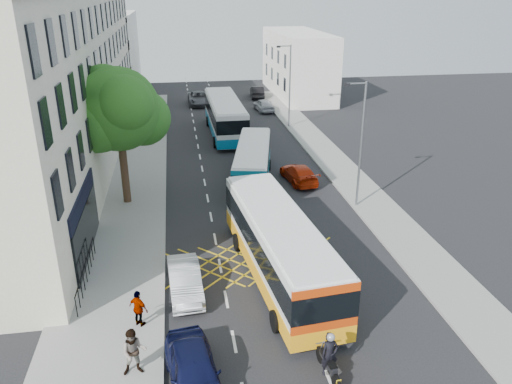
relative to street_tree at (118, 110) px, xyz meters
name	(u,v)px	position (x,y,z in m)	size (l,w,h in m)	color
ground	(310,333)	(8.51, -14.97, -6.29)	(120.00, 120.00, 0.00)	black
pavement_left	(128,202)	(0.01, 0.03, -6.22)	(5.00, 70.00, 0.15)	gray
pavement_right	(358,188)	(16.01, 0.03, -6.22)	(3.00, 70.00, 0.15)	gray
terrace_main	(55,79)	(-5.49, 9.52, 0.46)	(8.30, 45.00, 13.50)	beige
terrace_far	(104,53)	(-5.49, 40.03, -1.29)	(8.00, 20.00, 10.00)	silver
building_right	(298,64)	(19.51, 33.03, -2.29)	(6.00, 18.00, 8.00)	silver
street_tree	(118,110)	(0.00, 0.00, 0.00)	(6.30, 5.70, 8.80)	#382619
lamp_near	(360,139)	(14.71, -2.97, -1.68)	(1.45, 0.15, 8.00)	slate
lamp_far	(289,82)	(14.71, 17.03, -1.68)	(1.45, 0.15, 8.00)	slate
railings	(86,272)	(-1.19, -9.67, -5.57)	(0.08, 5.60, 1.14)	black
bus_near	(279,246)	(8.07, -10.52, -4.54)	(3.89, 12.05, 3.33)	silver
bus_mid	(253,163)	(8.84, 2.54, -4.82)	(4.31, 10.22, 2.80)	silver
bus_far	(225,116)	(8.16, 15.54, -4.47)	(3.20, 12.35, 3.47)	silver
motorbike	(329,356)	(8.52, -17.45, -5.38)	(0.71, 2.19, 1.94)	black
parked_car_blue	(194,371)	(3.61, -17.23, -5.55)	(1.76, 4.38, 1.49)	black
parked_car_silver	(185,280)	(3.48, -11.13, -5.61)	(1.44, 4.13, 1.36)	#AEB2B6
red_hatchback	(299,173)	(12.18, 2.08, -5.65)	(1.80, 4.44, 1.29)	#B32507
distant_car_grey	(199,98)	(6.37, 29.14, -5.54)	(2.51, 5.43, 1.51)	#44464C
distant_car_silver	(264,105)	(13.54, 24.54, -5.57)	(1.70, 4.22, 1.44)	#ABACB3
distant_car_dark	(257,92)	(14.01, 32.09, -5.55)	(1.57, 4.51, 1.49)	black
pedestrian_near	(134,352)	(1.51, -16.30, -5.19)	(0.92, 0.72, 1.90)	gray
pedestrian_far	(139,309)	(1.51, -13.46, -5.31)	(0.97, 0.40, 1.66)	gray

